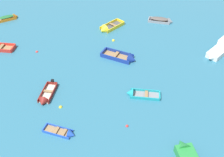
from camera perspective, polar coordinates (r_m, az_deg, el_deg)
rowboat_deep_blue_near_camera at (r=30.49m, az=3.08°, el=4.61°), size 4.58×2.94×1.45m
motor_launch_white_outer_left at (r=34.12m, az=23.11°, el=6.05°), size 4.45×4.88×1.92m
rowboat_turquoise_back_row_left at (r=25.91m, az=5.36°, el=-3.47°), size 3.47×1.35×1.12m
rowboat_blue_far_back at (r=22.90m, az=-10.35°, el=-12.06°), size 3.07×1.53×0.84m
rowboat_grey_back_row_center at (r=39.24m, az=11.52°, el=12.70°), size 3.75×1.83×1.20m
rowboat_orange_center at (r=42.29m, az=-22.03°, el=12.65°), size 3.10×2.58×1.01m
rowboat_maroon_back_row_right at (r=26.24m, az=-14.78°, el=-4.19°), size 1.35×3.49×1.04m
rowboat_yellow_far_left at (r=36.52m, az=-1.15°, el=11.19°), size 3.71×4.14×1.41m
mooring_buoy_trailing at (r=33.30m, az=-16.56°, el=5.76°), size 0.33×0.33×0.33m
mooring_buoy_between_boats_right at (r=23.23m, az=3.40°, el=-10.67°), size 0.28×0.28×0.28m
mooring_buoy_midfield at (r=25.22m, az=-11.51°, el=-6.37°), size 0.35×0.35×0.35m
mooring_buoy_between_boats_left at (r=34.14m, az=0.30°, el=8.52°), size 0.41×0.41×0.41m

